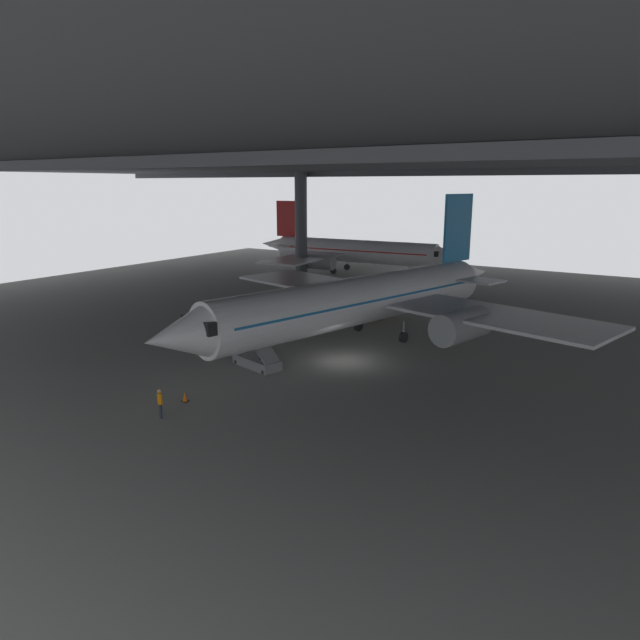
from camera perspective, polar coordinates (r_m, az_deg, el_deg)
ground_plane at (r=41.91m, az=2.55°, el=-4.16°), size 110.00×110.00×0.00m
hangar_structure at (r=52.38m, az=10.57°, el=15.75°), size 121.00×99.00×15.58m
airplane_main at (r=46.43m, az=4.38°, el=2.05°), size 36.95×37.57×11.83m
boarding_stairs at (r=40.70m, az=-6.42°, el=-3.69°), size 4.49×2.40×4.73m
crew_worker_near_nose at (r=32.91m, az=-15.79°, el=-7.90°), size 0.48×0.37×1.73m
crew_worker_by_stairs at (r=44.80m, az=-5.35°, el=-1.84°), size 0.54×0.29×1.59m
airplane_distant at (r=83.29m, az=3.17°, el=6.95°), size 32.08×31.01×10.24m
traffic_cone_orange at (r=35.23m, az=-13.43°, el=-7.53°), size 0.36×0.36×0.60m
baggage_tug at (r=55.37m, az=5.93°, el=0.72°), size 1.32×2.22×0.90m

